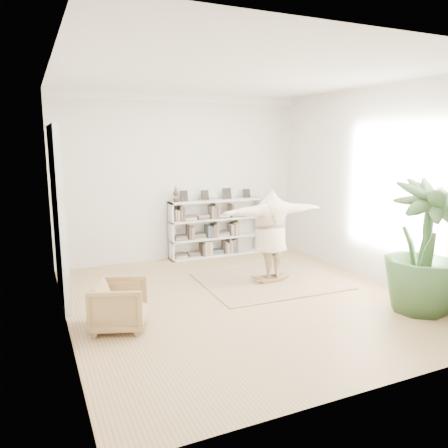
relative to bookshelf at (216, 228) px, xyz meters
name	(u,v)px	position (x,y,z in m)	size (l,w,h in m)	color
floor	(241,299)	(-0.74, -2.82, -0.64)	(6.00, 6.00, 0.00)	#96754D
room_shell	(181,98)	(-0.74, 0.12, 2.87)	(6.00, 6.00, 6.00)	silver
doors	(58,216)	(-3.45, -1.52, 0.76)	(0.09, 1.78, 2.92)	white
bookshelf	(216,228)	(0.00, 0.00, 0.00)	(2.20, 0.35, 1.64)	silver
armchair	(119,305)	(-2.82, -3.14, -0.29)	(0.73, 0.75, 0.68)	tan
rug	(270,281)	(0.16, -2.19, -0.63)	(2.50, 2.00, 0.02)	tan
rocker_board	(270,278)	(0.16, -2.19, -0.57)	(0.48, 0.30, 0.10)	olive
person	(271,232)	(0.16, -2.19, 0.31)	(2.03, 0.55, 1.65)	beige
houseplant	(424,247)	(1.56, -4.40, 0.39)	(1.14, 1.14, 2.04)	#315329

